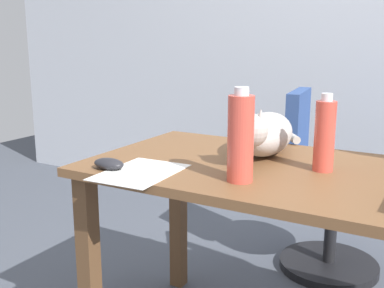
{
  "coord_description": "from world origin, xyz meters",
  "views": [
    {
      "loc": [
        0.36,
        -1.42,
        1.13
      ],
      "look_at": [
        -0.41,
        -0.07,
        0.78
      ],
      "focal_mm": 43.85,
      "sensor_mm": 36.0,
      "label": 1
    }
  ],
  "objects_px": {
    "cat": "(265,133)",
    "water_bottle": "(325,135)",
    "office_chair": "(322,196)",
    "computer_mouse": "(109,164)",
    "spray_bottle": "(241,138)"
  },
  "relations": [
    {
      "from": "office_chair",
      "to": "water_bottle",
      "type": "height_order",
      "value": "water_bottle"
    },
    {
      "from": "office_chair",
      "to": "water_bottle",
      "type": "distance_m",
      "value": 0.9
    },
    {
      "from": "cat",
      "to": "water_bottle",
      "type": "height_order",
      "value": "water_bottle"
    },
    {
      "from": "computer_mouse",
      "to": "cat",
      "type": "bearing_deg",
      "value": 49.07
    },
    {
      "from": "office_chair",
      "to": "computer_mouse",
      "type": "relative_size",
      "value": 8.08
    },
    {
      "from": "cat",
      "to": "computer_mouse",
      "type": "xyz_separation_m",
      "value": [
        -0.37,
        -0.42,
        -0.06
      ]
    },
    {
      "from": "cat",
      "to": "computer_mouse",
      "type": "bearing_deg",
      "value": -130.93
    },
    {
      "from": "computer_mouse",
      "to": "water_bottle",
      "type": "relative_size",
      "value": 0.45
    },
    {
      "from": "cat",
      "to": "office_chair",
      "type": "bearing_deg",
      "value": 84.82
    },
    {
      "from": "spray_bottle",
      "to": "cat",
      "type": "bearing_deg",
      "value": 98.96
    },
    {
      "from": "computer_mouse",
      "to": "spray_bottle",
      "type": "distance_m",
      "value": 0.44
    },
    {
      "from": "computer_mouse",
      "to": "water_bottle",
      "type": "xyz_separation_m",
      "value": [
        0.6,
        0.33,
        0.1
      ]
    },
    {
      "from": "water_bottle",
      "to": "spray_bottle",
      "type": "bearing_deg",
      "value": -128.09
    },
    {
      "from": "cat",
      "to": "spray_bottle",
      "type": "distance_m",
      "value": 0.34
    },
    {
      "from": "office_chair",
      "to": "water_bottle",
      "type": "xyz_separation_m",
      "value": [
        0.18,
        -0.76,
        0.46
      ]
    }
  ]
}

